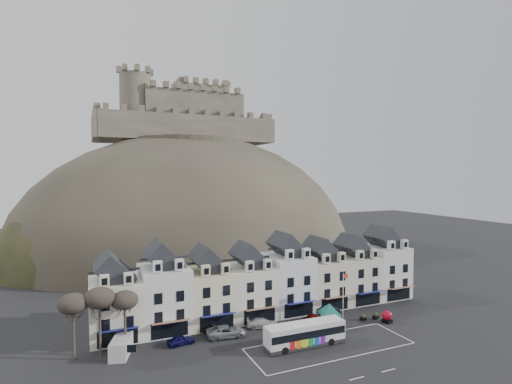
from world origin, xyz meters
TOP-DOWN VIEW (x-y plane):
  - ground at (0.00, 0.00)m, footprint 300.00×300.00m
  - coach_bay_markings at (2.00, 1.25)m, footprint 22.00×7.50m
  - townhouse_terrace at (0.15, 15.97)m, footprint 54.40×9.35m
  - castle_hill at (1.25, 68.95)m, footprint 100.00×76.00m
  - castle at (0.51, 75.93)m, footprint 50.20×22.20m
  - tree_left_far at (-29.00, 10.50)m, footprint 3.61×3.61m
  - tree_left_mid at (-26.00, 10.50)m, footprint 3.78×3.78m
  - tree_left_near at (-23.00, 10.50)m, footprint 3.43×3.43m
  - bus at (-1.05, 2.57)m, footprint 11.08×2.75m
  - bus_shelter at (5.36, 6.38)m, footprint 5.72×5.72m
  - red_buoy at (14.75, 4.76)m, footprint 1.50×1.50m
  - flagpole at (8.81, 7.73)m, footprint 1.08×0.32m
  - white_van at (-23.59, 9.50)m, footprint 3.38×5.18m
  - planter_west at (12.00, 7.00)m, footprint 1.03×0.69m
  - planter_east at (14.18, 6.64)m, footprint 1.15×0.78m
  - car_navy at (-16.00, 9.50)m, footprint 3.85×1.97m
  - car_black at (-10.80, 12.00)m, footprint 3.98×2.09m
  - car_silver at (-9.60, 9.50)m, footprint 5.77×3.22m
  - car_white at (-3.61, 10.48)m, footprint 5.07×3.44m
  - car_maroon at (4.80, 9.60)m, footprint 3.75×1.91m
  - car_charcoal at (8.76, 12.00)m, footprint 4.24×2.46m

SIDE VIEW (x-z plane):
  - ground at x=0.00m, z-range 0.00..0.00m
  - coach_bay_markings at x=2.00m, z-range -0.01..0.01m
  - castle_hill at x=1.25m, z-range -33.89..34.11m
  - planter_west at x=12.00m, z-range -0.02..0.92m
  - planter_east at x=14.18m, z-range -0.02..1.03m
  - car_maroon at x=4.80m, z-range 0.00..1.22m
  - car_black at x=-10.80m, z-range 0.00..1.25m
  - car_navy at x=-16.00m, z-range 0.00..1.26m
  - car_charcoal at x=8.76m, z-range 0.00..1.32m
  - car_white at x=-3.61m, z-range 0.00..1.36m
  - car_silver at x=-9.60m, z-range 0.00..1.55m
  - red_buoy at x=14.75m, z-range 0.02..1.87m
  - white_van at x=-23.59m, z-range 0.00..2.18m
  - bus at x=-1.05m, z-range 0.16..3.28m
  - bus_shelter at x=5.36m, z-range 1.03..4.74m
  - flagpole at x=8.81m, z-range 0.54..8.15m
  - townhouse_terrace at x=0.15m, z-range -0.60..11.20m
  - tree_left_near at x=-23.00m, z-range 2.64..10.47m
  - tree_left_far at x=-29.00m, z-range 2.78..11.02m
  - tree_left_mid at x=-26.00m, z-range 2.92..11.56m
  - castle at x=0.51m, z-range 29.19..51.19m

